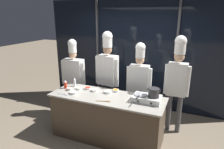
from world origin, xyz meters
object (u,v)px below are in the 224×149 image
frying_pan (141,94)px  prep_bowl_noodles (108,92)px  prep_bowl_chicken (94,90)px  chef_pastry (177,76)px  serving_spoon_solid (106,101)px  chef_sous (108,70)px  prep_bowl_chili_flakes (88,88)px  squeeze_bottle_chili (65,84)px  stock_pot (154,92)px  chef_head (74,73)px  prep_bowl_carrots (116,90)px  portable_stove (147,98)px  prep_bowl_garlic (79,88)px  prep_bowl_onion (73,92)px  chef_line (139,79)px  prep_bowl_shrimp (70,89)px  serving_spoon_slotted (65,94)px  squeeze_bottle_clear (75,82)px

frying_pan → prep_bowl_noodles: bearing=172.1°
prep_bowl_chicken → chef_pastry: chef_pastry is taller
frying_pan → prep_bowl_chicken: frying_pan is taller
serving_spoon_solid → chef_sous: 1.10m
prep_bowl_noodles → prep_bowl_chili_flakes: bearing=176.6°
squeeze_bottle_chili → serving_spoon_solid: 1.07m
stock_pot → chef_head: chef_head is taller
prep_bowl_carrots → prep_bowl_chili_flakes: 0.58m
portable_stove → prep_bowl_chili_flakes: bearing=174.7°
prep_bowl_chicken → chef_head: (-0.81, 0.52, 0.11)m
frying_pan → prep_bowl_garlic: 1.29m
prep_bowl_onion → chef_line: (1.04, 0.87, 0.14)m
frying_pan → prep_bowl_shrimp: frying_pan is taller
stock_pot → prep_bowl_chili_flakes: bearing=175.1°
stock_pot → chef_line: size_ratio=0.12×
portable_stove → prep_bowl_shrimp: (-1.55, -0.07, -0.02)m
serving_spoon_solid → serving_spoon_slotted: bearing=-178.2°
serving_spoon_slotted → chef_pastry: 2.17m
prep_bowl_shrimp → prep_bowl_chicken: bearing=16.4°
squeeze_bottle_clear → prep_bowl_garlic: squeeze_bottle_clear is taller
stock_pot → serving_spoon_solid: (-0.76, -0.29, -0.18)m
prep_bowl_chicken → prep_bowl_shrimp: size_ratio=1.25×
squeeze_bottle_chili → chef_head: bearing=108.1°
prep_bowl_shrimp → serving_spoon_slotted: prep_bowl_shrimp is taller
squeeze_bottle_chili → chef_line: 1.52m
stock_pot → prep_bowl_chili_flakes: size_ratio=1.51×
prep_bowl_shrimp → prep_bowl_chili_flakes: prep_bowl_shrimp is taller
squeeze_bottle_clear → chef_head: 0.54m
frying_pan → squeeze_bottle_clear: (-1.46, 0.15, -0.04)m
prep_bowl_garlic → frying_pan: bearing=-1.5°
prep_bowl_garlic → prep_bowl_chicken: bearing=7.0°
squeeze_bottle_chili → prep_bowl_carrots: size_ratio=1.30×
portable_stove → frying_pan: size_ratio=1.18×
portable_stove → squeeze_bottle_clear: (-1.57, 0.15, 0.04)m
stock_pot → squeeze_bottle_chili: 1.80m
chef_sous → stock_pot: bearing=157.1°
prep_bowl_chili_flakes → prep_bowl_garlic: bearing=-149.6°
serving_spoon_solid → prep_bowl_garlic: bearing=157.2°
prep_bowl_carrots → prep_bowl_noodles: bearing=-134.0°
portable_stove → prep_bowl_carrots: bearing=162.8°
prep_bowl_garlic → chef_head: bearing=130.9°
squeeze_bottle_clear → prep_bowl_garlic: bearing=-34.0°
frying_pan → prep_bowl_garlic: (-1.29, 0.03, -0.11)m
serving_spoon_slotted → serving_spoon_solid: same height
frying_pan → chef_sous: 1.19m
portable_stove → prep_bowl_onion: portable_stove is taller
prep_bowl_onion → frying_pan: bearing=9.2°
squeeze_bottle_clear → prep_bowl_carrots: (0.90, 0.06, -0.07)m
prep_bowl_garlic → prep_bowl_onion: 0.24m
prep_bowl_shrimp → prep_bowl_onion: bearing=-37.2°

